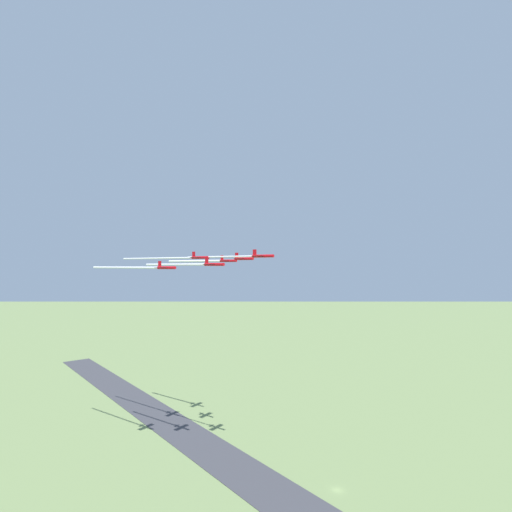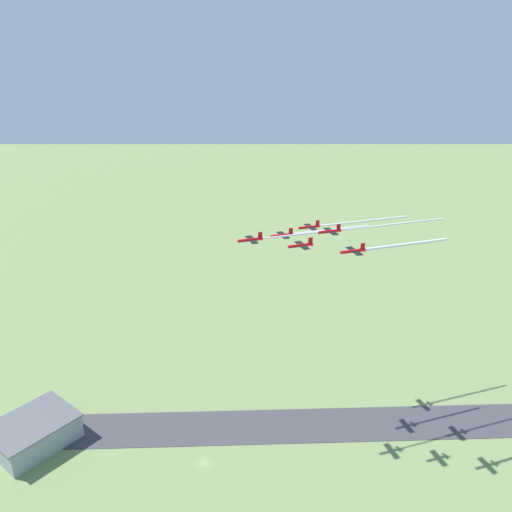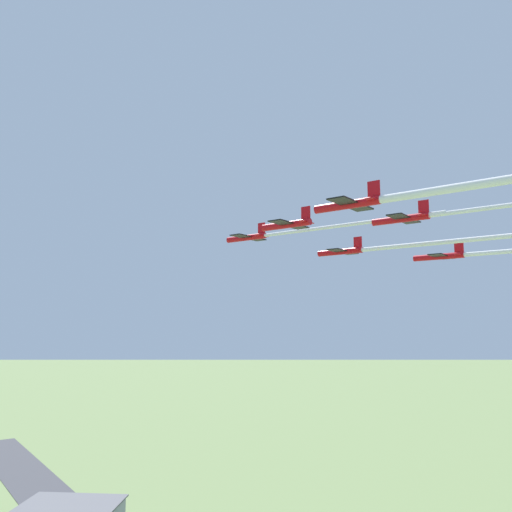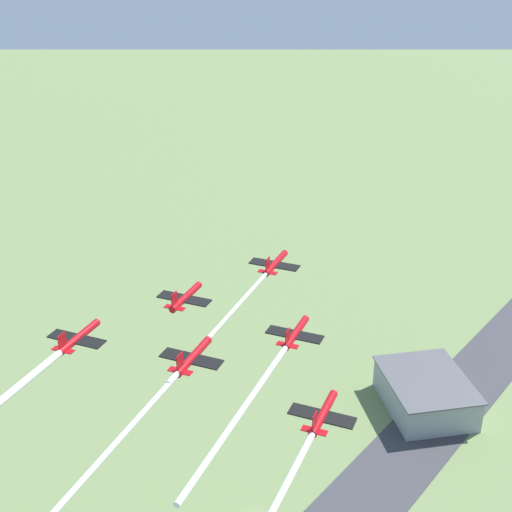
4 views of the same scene
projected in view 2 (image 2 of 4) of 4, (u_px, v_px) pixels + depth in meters
name	position (u px, v px, depth m)	size (l,w,h in m)	color
ground_plane	(204.00, 463.00, 215.42)	(3000.00, 3000.00, 0.00)	#6B7F4C
runway_strip	(251.00, 427.00, 236.13)	(384.09, 434.43, 0.20)	#38383D
hangar	(34.00, 432.00, 224.33)	(34.85, 27.71, 12.07)	gray
jet_0	(251.00, 240.00, 201.18)	(9.83, 9.65, 3.49)	#B20C14
jet_1	(301.00, 245.00, 197.43)	(9.83, 9.65, 3.49)	#B20C14
jet_2	(282.00, 235.00, 216.72)	(9.83, 9.65, 3.49)	#B20C14
jet_3	(354.00, 251.00, 193.66)	(9.83, 9.65, 3.49)	#B20C14
jet_4	(330.00, 231.00, 211.47)	(9.83, 9.65, 3.49)	#B20C14
jet_5	(310.00, 227.00, 231.48)	(9.83, 9.65, 3.49)	#B20C14
smoke_trail_0	(305.00, 234.00, 208.08)	(32.33, 21.16, 0.70)	white
smoke_trail_2	(332.00, 230.00, 223.58)	(32.20, 21.17, 0.90)	white
smoke_trail_3	(407.00, 244.00, 200.59)	(32.72, 21.62, 1.14)	white
smoke_trail_4	(393.00, 224.00, 220.35)	(43.85, 28.60, 0.76)	white
smoke_trail_5	(364.00, 221.00, 239.74)	(40.32, 26.40, 0.90)	white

